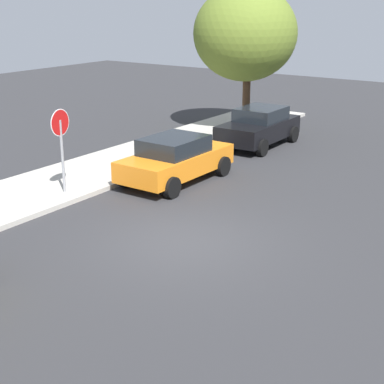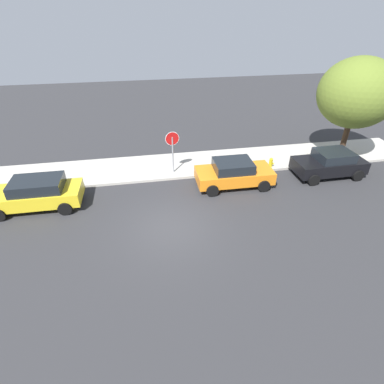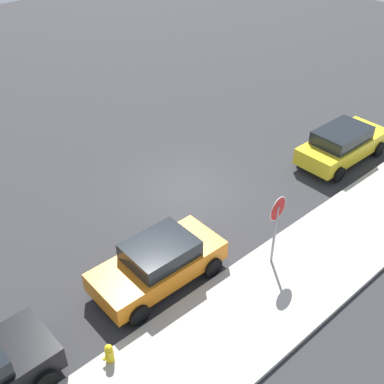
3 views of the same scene
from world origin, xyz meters
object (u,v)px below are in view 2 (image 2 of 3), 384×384
parked_car_orange (234,173)px  parked_car_black (330,163)px  parked_car_yellow (36,193)px  street_tree_near_corner (357,93)px  fire_hydrant (271,163)px  stop_sign (173,146)px

parked_car_orange → parked_car_black: parked_car_black is taller
parked_car_orange → parked_car_black: bearing=1.2°
parked_car_yellow → street_tree_near_corner: size_ratio=0.70×
parked_car_black → fire_hydrant: parked_car_black is taller
parked_car_black → fire_hydrant: bearing=155.8°
stop_sign → fire_hydrant: stop_sign is taller
parked_car_yellow → fire_hydrant: bearing=7.9°
parked_car_orange → street_tree_near_corner: bearing=14.3°
stop_sign → parked_car_black: bearing=-10.9°
parked_car_yellow → stop_sign: bearing=17.2°
parked_car_black → fire_hydrant: size_ratio=5.49×
parked_car_black → street_tree_near_corner: size_ratio=0.65×
parked_car_black → street_tree_near_corner: bearing=43.8°
street_tree_near_corner → parked_car_yellow: bearing=-172.7°
parked_car_yellow → parked_car_black: bearing=1.6°
street_tree_near_corner → fire_hydrant: size_ratio=8.48×
parked_car_yellow → fire_hydrant: (12.61, 1.75, -0.42)m
stop_sign → street_tree_near_corner: bearing=0.7°
stop_sign → parked_car_yellow: stop_sign is taller
stop_sign → parked_car_black: size_ratio=0.66×
parked_car_orange → parked_car_yellow: size_ratio=0.95×
parked_car_yellow → parked_car_black: size_ratio=1.09×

